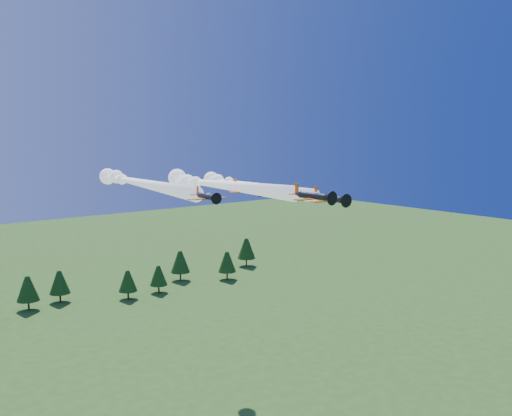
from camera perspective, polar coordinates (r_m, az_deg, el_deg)
plane_lead at (r=106.11m, az=-3.94°, el=2.39°), size 7.54×45.82×3.70m
plane_left at (r=117.66m, az=-11.79°, el=2.54°), size 10.90×54.81×3.70m
plane_right at (r=125.31m, az=-0.93°, el=2.29°), size 12.41×53.33×3.70m
plane_slot at (r=101.76m, az=-0.90°, el=1.90°), size 7.72×8.41×2.73m
treeline at (r=201.00m, az=-17.12°, el=-7.15°), size 167.89×21.61×11.94m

